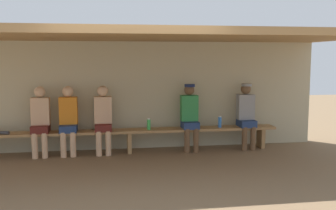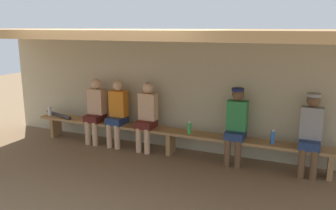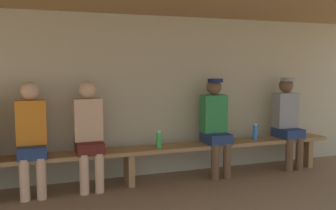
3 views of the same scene
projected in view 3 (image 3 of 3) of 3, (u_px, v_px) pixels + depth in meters
The scene contains 8 objects.
back_wall at pixel (121, 97), 5.14m from camera, with size 8.00×0.20×2.20m, color #B7AD8C.
bench at pixel (129, 155), 4.79m from camera, with size 6.00×0.36×0.46m.
player_in_white at pixel (31, 134), 4.37m from camera, with size 0.34×0.42×1.34m.
player_rightmost at pixel (215, 122), 5.17m from camera, with size 0.34×0.42×1.34m.
player_in_blue at pixel (287, 118), 5.57m from camera, with size 0.34×0.42×1.34m.
player_near_post at pixel (89, 131), 4.59m from camera, with size 0.34×0.42×1.34m.
water_bottle_green at pixel (255, 132), 5.37m from camera, with size 0.07×0.07×0.24m.
water_bottle_orange at pixel (159, 140), 4.86m from camera, with size 0.07×0.07×0.23m.
Camera 3 is at (-1.12, -3.04, 1.52)m, focal length 40.15 mm.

